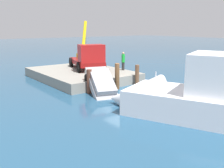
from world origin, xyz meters
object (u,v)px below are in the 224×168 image
dock_worker (123,61)px  salvaged_car (103,87)px  crane_truck (88,57)px  moored_yacht (186,103)px

dock_worker → salvaged_car: bearing=-52.7°
crane_truck → moored_yacht: bearing=-6.4°
dock_worker → moored_yacht: bearing=-20.5°
crane_truck → dock_worker: crane_truck is taller
salvaged_car → dock_worker: bearing=127.3°
crane_truck → dock_worker: (2.48, 2.64, -0.35)m
dock_worker → moored_yacht: (11.09, -4.16, -1.09)m
crane_truck → dock_worker: bearing=46.8°
dock_worker → crane_truck: bearing=-133.2°
salvaged_car → moored_yacht: moored_yacht is taller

